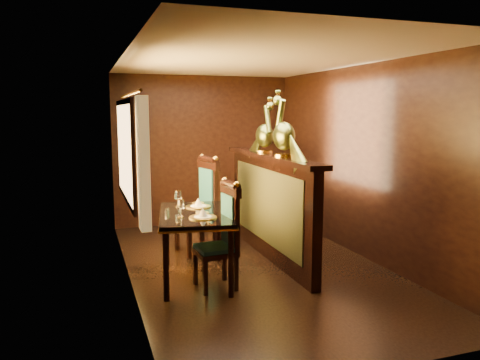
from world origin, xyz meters
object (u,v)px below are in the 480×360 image
Objects in this scene: dining_table at (195,219)px; peacock_left at (284,124)px; peacock_right at (265,125)px; chair_left at (224,231)px; chair_right at (204,202)px.

dining_table is 1.53m from peacock_left.
peacock_right is at bearing 90.00° from peacock_left.
peacock_left reaches higher than chair_left.
chair_right is (0.11, 1.34, 0.07)m from chair_left.
peacock_left reaches higher than chair_right.
chair_left is 1.63× the size of peacock_right.
chair_right is 1.66× the size of peacock_left.
chair_right is 1.62m from peacock_left.
peacock_left is 0.62m from peacock_right.
dining_table is 1.22× the size of chair_left.
peacock_right is (0.86, 1.00, 1.11)m from chair_left.
peacock_right reaches higher than chair_right.
peacock_left is at bearing -90.00° from peacock_right.
chair_right is (0.36, 1.02, -0.02)m from dining_table.
chair_right is 1.83× the size of peacock_right.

